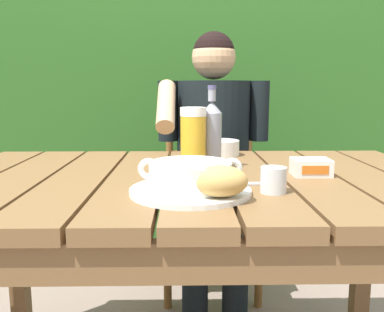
{
  "coord_description": "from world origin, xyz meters",
  "views": [
    {
      "loc": [
        -0.02,
        -1.12,
        0.99
      ],
      "look_at": [
        -0.01,
        -0.09,
        0.82
      ],
      "focal_mm": 38.6,
      "sensor_mm": 36.0,
      "label": 1
    }
  ],
  "objects_px": {
    "beer_bottle": "(212,135)",
    "diner_bowl": "(220,148)",
    "table_knife": "(241,183)",
    "soup_bowl": "(190,175)",
    "serving_plate": "(190,191)",
    "beer_glass": "(193,140)",
    "water_glass_small": "(273,180)",
    "bread_roll": "(221,181)",
    "butter_tub": "(311,167)",
    "chair_near_diner": "(210,190)",
    "person_eating": "(213,149)"
  },
  "relations": [
    {
      "from": "beer_bottle",
      "to": "diner_bowl",
      "type": "distance_m",
      "value": 0.27
    },
    {
      "from": "beer_bottle",
      "to": "table_knife",
      "type": "xyz_separation_m",
      "value": [
        0.06,
        -0.19,
        -0.1
      ]
    },
    {
      "from": "soup_bowl",
      "to": "table_knife",
      "type": "height_order",
      "value": "soup_bowl"
    },
    {
      "from": "serving_plate",
      "to": "beer_bottle",
      "type": "height_order",
      "value": "beer_bottle"
    },
    {
      "from": "beer_glass",
      "to": "water_glass_small",
      "type": "height_order",
      "value": "beer_glass"
    },
    {
      "from": "bread_roll",
      "to": "butter_tub",
      "type": "relative_size",
      "value": 1.15
    },
    {
      "from": "beer_bottle",
      "to": "water_glass_small",
      "type": "relative_size",
      "value": 4.05
    },
    {
      "from": "beer_glass",
      "to": "diner_bowl",
      "type": "xyz_separation_m",
      "value": [
        0.1,
        0.29,
        -0.07
      ]
    },
    {
      "from": "beer_glass",
      "to": "beer_bottle",
      "type": "height_order",
      "value": "beer_bottle"
    },
    {
      "from": "beer_glass",
      "to": "table_knife",
      "type": "height_order",
      "value": "beer_glass"
    },
    {
      "from": "chair_near_diner",
      "to": "beer_bottle",
      "type": "distance_m",
      "value": 0.87
    },
    {
      "from": "beer_bottle",
      "to": "bread_roll",
      "type": "bearing_deg",
      "value": -90.48
    },
    {
      "from": "beer_glass",
      "to": "beer_bottle",
      "type": "xyz_separation_m",
      "value": [
        0.05,
        0.03,
        0.01
      ]
    },
    {
      "from": "person_eating",
      "to": "bread_roll",
      "type": "height_order",
      "value": "person_eating"
    },
    {
      "from": "beer_glass",
      "to": "table_knife",
      "type": "relative_size",
      "value": 1.15
    },
    {
      "from": "person_eating",
      "to": "table_knife",
      "type": "distance_m",
      "value": 0.78
    },
    {
      "from": "chair_near_diner",
      "to": "serving_plate",
      "type": "bearing_deg",
      "value": -96.16
    },
    {
      "from": "water_glass_small",
      "to": "diner_bowl",
      "type": "bearing_deg",
      "value": 98.46
    },
    {
      "from": "soup_bowl",
      "to": "water_glass_small",
      "type": "distance_m",
      "value": 0.19
    },
    {
      "from": "water_glass_small",
      "to": "butter_tub",
      "type": "bearing_deg",
      "value": 51.94
    },
    {
      "from": "person_eating",
      "to": "soup_bowl",
      "type": "distance_m",
      "value": 0.87
    },
    {
      "from": "water_glass_small",
      "to": "butter_tub",
      "type": "relative_size",
      "value": 0.6
    },
    {
      "from": "bread_roll",
      "to": "table_knife",
      "type": "relative_size",
      "value": 0.73
    },
    {
      "from": "water_glass_small",
      "to": "beer_bottle",
      "type": "bearing_deg",
      "value": 115.42
    },
    {
      "from": "person_eating",
      "to": "serving_plate",
      "type": "relative_size",
      "value": 4.37
    },
    {
      "from": "butter_tub",
      "to": "diner_bowl",
      "type": "height_order",
      "value": "diner_bowl"
    },
    {
      "from": "person_eating",
      "to": "table_knife",
      "type": "height_order",
      "value": "person_eating"
    },
    {
      "from": "soup_bowl",
      "to": "bread_roll",
      "type": "distance_m",
      "value": 0.1
    },
    {
      "from": "bread_roll",
      "to": "soup_bowl",
      "type": "bearing_deg",
      "value": 130.6
    },
    {
      "from": "beer_glass",
      "to": "butter_tub",
      "type": "xyz_separation_m",
      "value": [
        0.32,
        -0.05,
        -0.07
      ]
    },
    {
      "from": "table_knife",
      "to": "diner_bowl",
      "type": "xyz_separation_m",
      "value": [
        -0.01,
        0.45,
        0.02
      ]
    },
    {
      "from": "serving_plate",
      "to": "bread_roll",
      "type": "distance_m",
      "value": 0.1
    },
    {
      "from": "water_glass_small",
      "to": "table_knife",
      "type": "height_order",
      "value": "water_glass_small"
    },
    {
      "from": "soup_bowl",
      "to": "beer_glass",
      "type": "bearing_deg",
      "value": 87.05
    },
    {
      "from": "person_eating",
      "to": "beer_bottle",
      "type": "xyz_separation_m",
      "value": [
        -0.05,
        -0.59,
        0.13
      ]
    },
    {
      "from": "soup_bowl",
      "to": "water_glass_small",
      "type": "relative_size",
      "value": 3.94
    },
    {
      "from": "chair_near_diner",
      "to": "table_knife",
      "type": "distance_m",
      "value": 1.02
    },
    {
      "from": "serving_plate",
      "to": "bread_roll",
      "type": "xyz_separation_m",
      "value": [
        0.06,
        -0.07,
        0.04
      ]
    },
    {
      "from": "water_glass_small",
      "to": "table_knife",
      "type": "relative_size",
      "value": 0.38
    },
    {
      "from": "bread_roll",
      "to": "diner_bowl",
      "type": "distance_m",
      "value": 0.6
    },
    {
      "from": "table_knife",
      "to": "diner_bowl",
      "type": "distance_m",
      "value": 0.45
    },
    {
      "from": "chair_near_diner",
      "to": "beer_bottle",
      "type": "relative_size",
      "value": 4.08
    },
    {
      "from": "water_glass_small",
      "to": "serving_plate",
      "type": "bearing_deg",
      "value": -179.38
    },
    {
      "from": "water_glass_small",
      "to": "butter_tub",
      "type": "height_order",
      "value": "water_glass_small"
    },
    {
      "from": "chair_near_diner",
      "to": "soup_bowl",
      "type": "relative_size",
      "value": 4.2
    },
    {
      "from": "person_eating",
      "to": "bread_roll",
      "type": "xyz_separation_m",
      "value": [
        -0.05,
        -0.93,
        0.07
      ]
    },
    {
      "from": "person_eating",
      "to": "chair_near_diner",
      "type": "bearing_deg",
      "value": 89.17
    },
    {
      "from": "beer_bottle",
      "to": "diner_bowl",
      "type": "xyz_separation_m",
      "value": [
        0.05,
        0.26,
        -0.08
      ]
    },
    {
      "from": "butter_tub",
      "to": "bread_roll",
      "type": "bearing_deg",
      "value": -136.47
    },
    {
      "from": "person_eating",
      "to": "soup_bowl",
      "type": "height_order",
      "value": "person_eating"
    }
  ]
}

